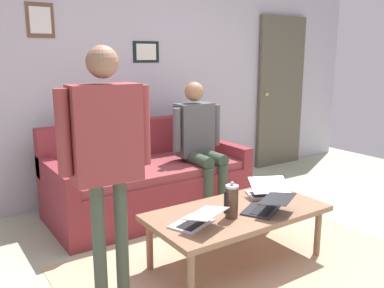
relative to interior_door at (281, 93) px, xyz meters
name	(u,v)px	position (x,y,z in m)	size (l,w,h in m)	color
ground_plane	(261,274)	(2.32, 2.11, -1.02)	(7.68, 7.68, 0.00)	#A7B192
area_rug	(245,267)	(2.35, 1.97, -1.02)	(2.51, 1.65, 0.01)	tan
back_wall	(124,72)	(2.32, -0.09, 0.33)	(7.04, 0.11, 2.70)	#B5B0BE
interior_door	(281,93)	(0.00, 0.00, 0.00)	(0.82, 0.09, 2.05)	brown
couch	(147,182)	(2.42, 0.57, -0.72)	(1.89, 0.92, 0.88)	maroon
coffee_table	(237,215)	(2.35, 1.87, -0.65)	(1.33, 0.68, 0.41)	#8A654A
laptop_left	(197,220)	(2.76, 1.93, -0.57)	(0.38, 0.40, 0.13)	silver
laptop_center	(267,206)	(2.19, 2.01, -0.57)	(0.42, 0.43, 0.13)	#28282D
laptop_right	(267,191)	(1.95, 1.76, -0.57)	(0.39, 0.37, 0.15)	silver
french_press	(232,201)	(2.47, 1.95, -0.49)	(0.11, 0.09, 0.27)	#4C3323
person_standing	(106,146)	(3.33, 1.83, -0.01)	(0.56, 0.19, 1.59)	#424D3E
person_seated	(199,139)	(1.95, 0.80, -0.30)	(0.55, 0.51, 1.28)	#364838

